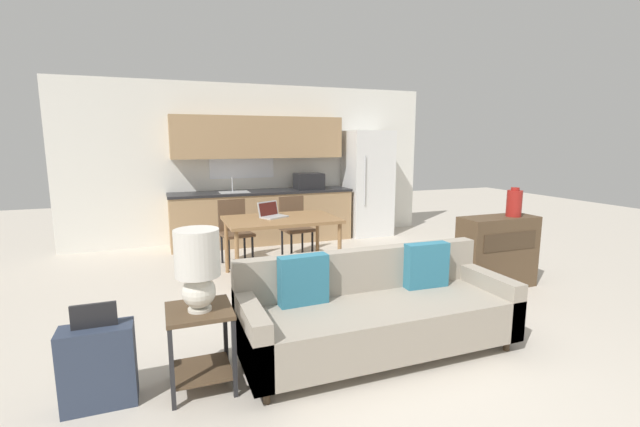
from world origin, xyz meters
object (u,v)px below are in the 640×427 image
at_px(dining_table, 281,223).
at_px(suitcase, 99,366).
at_px(refrigerator, 368,183).
at_px(table_lamp, 198,265).
at_px(vase, 514,203).
at_px(couch, 375,312).
at_px(side_table, 200,335).
at_px(credenza, 497,252).
at_px(laptop, 272,213).
at_px(dining_chair_far_right, 295,224).
at_px(dining_chair_far_left, 235,229).

relative_size(dining_table, suitcase, 1.98).
height_order(refrigerator, suitcase, refrigerator).
xyz_separation_m(table_lamp, vase, (3.71, 0.96, 0.10)).
bearing_deg(table_lamp, couch, 3.31).
relative_size(refrigerator, vase, 5.57).
bearing_deg(side_table, credenza, 15.26).
relative_size(dining_table, table_lamp, 2.48).
relative_size(couch, laptop, 5.65).
height_order(side_table, vase, vase).
bearing_deg(suitcase, vase, 11.75).
distance_m(refrigerator, credenza, 3.24).
distance_m(table_lamp, credenza, 3.70).
height_order(table_lamp, credenza, table_lamp).
bearing_deg(refrigerator, table_lamp, -129.31).
relative_size(refrigerator, credenza, 2.03).
relative_size(credenza, dining_chair_far_right, 1.04).
xyz_separation_m(refrigerator, suitcase, (-4.09, -4.14, -0.68)).
height_order(refrigerator, side_table, refrigerator).
xyz_separation_m(refrigerator, dining_chair_far_left, (-2.66, -1.08, -0.45)).
distance_m(dining_chair_far_right, suitcase, 3.86).
distance_m(refrigerator, dining_table, 2.91).
relative_size(couch, vase, 6.56).
distance_m(vase, dining_chair_far_left, 3.68).
distance_m(couch, dining_chair_far_left, 3.10).
height_order(dining_table, couch, couch).
bearing_deg(table_lamp, dining_chair_far_left, 76.13).
bearing_deg(credenza, dining_chair_far_left, 142.63).
height_order(vase, dining_chair_far_right, vase).
relative_size(vase, laptop, 0.86).
xyz_separation_m(refrigerator, side_table, (-3.43, -4.16, -0.57)).
distance_m(credenza, laptop, 2.82).
xyz_separation_m(side_table, dining_chair_far_left, (0.77, 3.08, 0.11)).
height_order(couch, vase, vase).
xyz_separation_m(vase, dining_chair_far_right, (-2.04, 2.16, -0.51)).
bearing_deg(dining_table, suitcase, -129.95).
relative_size(couch, suitcase, 3.19).
bearing_deg(vase, table_lamp, -165.48).
distance_m(refrigerator, vase, 3.24).
xyz_separation_m(dining_table, credenza, (2.31, -1.31, -0.27)).
height_order(credenza, suitcase, credenza).
bearing_deg(side_table, refrigerator, 50.46).
bearing_deg(table_lamp, laptop, 64.87).
relative_size(vase, dining_chair_far_left, 0.38).
bearing_deg(side_table, suitcase, 177.90).
bearing_deg(dining_chair_far_left, refrigerator, 14.07).
distance_m(vase, laptop, 2.97).
height_order(dining_table, table_lamp, table_lamp).
relative_size(refrigerator, dining_chair_far_left, 2.10).
distance_m(side_table, laptop, 2.68).
relative_size(dining_table, dining_chair_far_left, 1.54).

